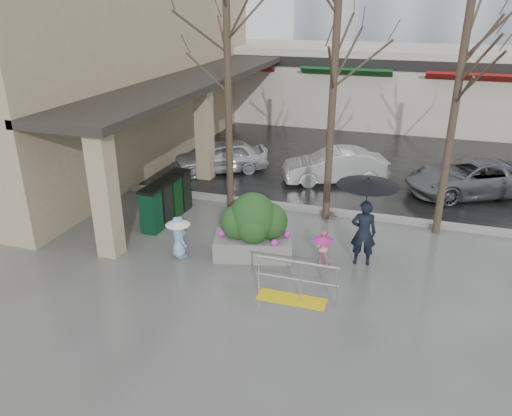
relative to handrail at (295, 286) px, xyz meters
The scene contains 20 objects.
ground 1.85m from the handrail, 138.58° to the left, with size 120.00×120.00×0.00m, color #51514F.
street_asphalt 23.24m from the handrail, 93.36° to the left, with size 120.00×36.00×0.01m, color black.
curb 5.38m from the handrail, 104.66° to the left, with size 120.00×0.30×0.15m, color gray.
near_building 14.32m from the handrail, 138.39° to the left, with size 6.00×18.00×8.00m, color tan.
canopy_slab 11.54m from the handrail, 123.81° to the left, with size 2.80×18.00×0.25m, color #2D2823.
pillar_front 5.48m from the handrail, behind, with size 0.55×0.55×3.50m, color tan.
pillar_back 9.02m from the handrail, 126.15° to the left, with size 0.55×0.55×3.50m, color tan.
storefront_row 19.25m from the handrail, 88.07° to the left, with size 34.00×6.74×4.00m.
handrail is the anchor object (origin of this frame).
tree_west 7.52m from the handrail, 124.99° to the left, with size 3.20×3.20×6.80m.
tree_midwest 6.83m from the handrail, 91.91° to the left, with size 3.20×3.20×7.00m.
tree_mideast 7.28m from the handrail, 56.81° to the left, with size 3.20×3.20×6.50m.
woman 2.80m from the handrail, 60.63° to the left, with size 1.55×1.55×2.40m.
child_pink 1.96m from the handrail, 81.95° to the left, with size 0.52×0.52×0.94m.
child_blue 3.62m from the handrail, 162.08° to the left, with size 0.67×0.67×1.16m.
planter 2.40m from the handrail, 131.39° to the left, with size 2.25×1.51×1.80m.
news_boxes 5.81m from the handrail, 146.67° to the left, with size 0.64×2.40×1.33m.
car_a 9.51m from the handrail, 121.68° to the left, with size 1.49×3.70×1.26m, color silver.
car_b 8.27m from the handrail, 93.32° to the left, with size 1.33×3.82×1.26m, color silver.
car_c 9.44m from the handrail, 62.97° to the left, with size 2.09×4.53×1.26m, color slate.
Camera 1 is at (3.50, -10.75, 6.43)m, focal length 35.00 mm.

